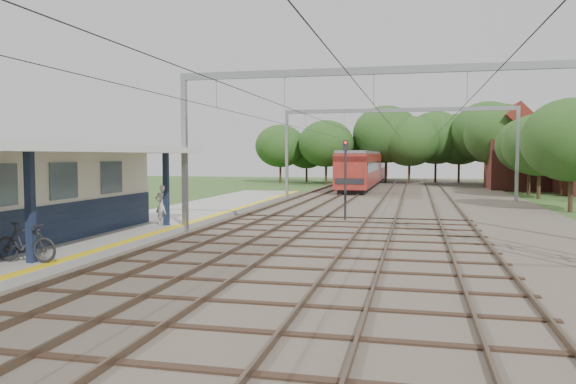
% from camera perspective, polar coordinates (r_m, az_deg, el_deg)
% --- Properties ---
extents(ground, '(160.00, 160.00, 0.00)m').
position_cam_1_polar(ground, '(9.98, -18.23, -16.60)').
color(ground, '#2D4C1E').
rests_on(ground, ground).
extents(ballast_bed, '(18.00, 90.00, 0.10)m').
position_cam_1_polar(ballast_bed, '(38.15, 11.45, -1.46)').
color(ballast_bed, '#473D33').
rests_on(ballast_bed, ground).
extents(platform, '(5.00, 52.00, 0.35)m').
position_cam_1_polar(platform, '(25.45, -16.46, -3.81)').
color(platform, gray).
rests_on(platform, ground).
extents(yellow_stripe, '(0.45, 52.00, 0.01)m').
position_cam_1_polar(yellow_stripe, '(24.41, -11.85, -3.62)').
color(yellow_stripe, yellow).
rests_on(yellow_stripe, platform).
extents(rail_tracks, '(11.80, 88.00, 0.15)m').
position_cam_1_polar(rail_tracks, '(38.28, 7.71, -1.22)').
color(rail_tracks, brown).
rests_on(rail_tracks, ballast_bed).
extents(catenary_system, '(17.22, 88.00, 7.00)m').
position_cam_1_polar(catenary_system, '(33.37, 10.31, 7.21)').
color(catenary_system, gray).
rests_on(catenary_system, ground).
extents(tree_band, '(31.72, 30.88, 8.82)m').
position_cam_1_polar(tree_band, '(65.14, 11.95, 4.93)').
color(tree_band, '#382619').
rests_on(tree_band, ground).
extents(house_far, '(8.00, 6.12, 8.66)m').
position_cam_1_polar(house_far, '(61.01, 23.36, 3.21)').
color(house_far, brown).
rests_on(house_far, ground).
extents(person, '(0.78, 0.66, 1.80)m').
position_cam_1_polar(person, '(25.56, -12.59, -1.28)').
color(person, beige).
rests_on(person, platform).
extents(bicycle, '(1.96, 0.64, 1.17)m').
position_cam_1_polar(bicycle, '(17.92, -25.13, -4.67)').
color(bicycle, black).
rests_on(bicycle, platform).
extents(train, '(2.89, 35.96, 3.80)m').
position_cam_1_polar(train, '(65.12, 8.09, 2.50)').
color(train, black).
rests_on(train, ballast_bed).
extents(signal_post, '(0.31, 0.27, 4.22)m').
position_cam_1_polar(signal_post, '(29.14, 5.85, 2.10)').
color(signal_post, black).
rests_on(signal_post, ground).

